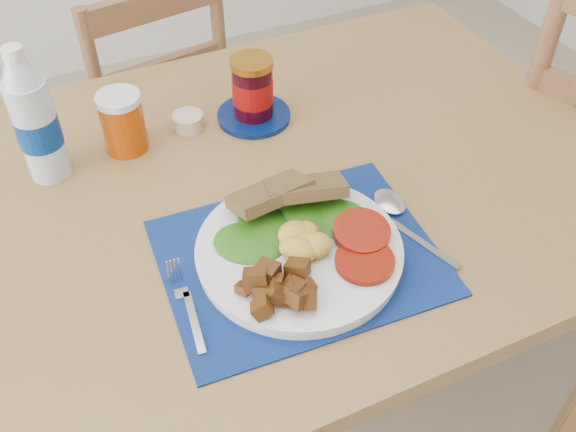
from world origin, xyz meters
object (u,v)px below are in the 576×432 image
(breakfast_plate, at_px, (297,250))
(chair_far, at_px, (151,92))
(water_bottle, at_px, (36,122))
(juice_glass, at_px, (123,124))
(jam_on_saucer, at_px, (253,93))

(breakfast_plate, bearing_deg, chair_far, 90.89)
(water_bottle, bearing_deg, breakfast_plate, -50.73)
(chair_far, bearing_deg, water_bottle, 50.18)
(chair_far, bearing_deg, juice_glass, 62.98)
(chair_far, xyz_separation_m, breakfast_plate, (0.01, -0.87, 0.24))
(chair_far, height_order, juice_glass, chair_far)
(breakfast_plate, distance_m, jam_on_saucer, 0.38)
(water_bottle, distance_m, juice_glass, 0.15)
(chair_far, relative_size, juice_glass, 9.80)
(breakfast_plate, relative_size, water_bottle, 1.26)
(breakfast_plate, relative_size, juice_glass, 2.92)
(water_bottle, bearing_deg, juice_glass, 5.84)
(chair_far, height_order, water_bottle, chair_far)
(breakfast_plate, bearing_deg, juice_glass, 113.11)
(water_bottle, bearing_deg, chair_far, 60.08)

